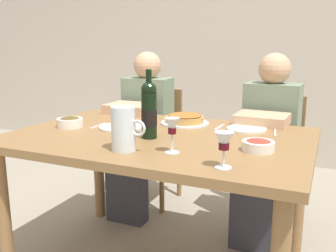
# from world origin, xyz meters

# --- Properties ---
(back_wall) EXTENTS (8.00, 0.10, 2.80)m
(back_wall) POSITION_xyz_m (0.00, 2.24, 1.40)
(back_wall) COLOR beige
(back_wall) RESTS_ON ground
(dining_table) EXTENTS (1.50, 1.00, 0.76)m
(dining_table) POSITION_xyz_m (0.00, 0.00, 0.67)
(dining_table) COLOR olive
(dining_table) RESTS_ON ground
(wine_bottle) EXTENTS (0.08, 0.08, 0.34)m
(wine_bottle) POSITION_xyz_m (-0.02, -0.08, 0.90)
(wine_bottle) COLOR black
(wine_bottle) RESTS_ON dining_table
(water_pitcher) EXTENTS (0.16, 0.11, 0.19)m
(water_pitcher) POSITION_xyz_m (-0.02, -0.32, 0.85)
(water_pitcher) COLOR silver
(water_pitcher) RESTS_ON dining_table
(baked_tart) EXTENTS (0.28, 0.28, 0.06)m
(baked_tart) POSITION_xyz_m (0.02, 0.30, 0.79)
(baked_tart) COLOR silver
(baked_tart) RESTS_ON dining_table
(salad_bowl) EXTENTS (0.14, 0.14, 0.05)m
(salad_bowl) POSITION_xyz_m (0.52, -0.09, 0.79)
(salad_bowl) COLOR white
(salad_bowl) RESTS_ON dining_table
(olive_bowl) EXTENTS (0.14, 0.14, 0.06)m
(olive_bowl) POSITION_xyz_m (-0.53, -0.04, 0.79)
(olive_bowl) COLOR white
(olive_bowl) RESTS_ON dining_table
(wine_glass_left_diner) EXTENTS (0.06, 0.06, 0.15)m
(wine_glass_left_diner) POSITION_xyz_m (0.19, -0.27, 0.87)
(wine_glass_left_diner) COLOR silver
(wine_glass_left_diner) RESTS_ON dining_table
(wine_glass_right_diner) EXTENTS (0.07, 0.07, 0.14)m
(wine_glass_right_diner) POSITION_xyz_m (0.44, -0.37, 0.86)
(wine_glass_right_diner) COLOR silver
(wine_glass_right_diner) RESTS_ON dining_table
(dinner_plate_left_setting) EXTENTS (0.24, 0.24, 0.01)m
(dinner_plate_left_setting) POSITION_xyz_m (-0.25, 0.05, 0.77)
(dinner_plate_left_setting) COLOR silver
(dinner_plate_left_setting) RESTS_ON dining_table
(dinner_plate_right_setting) EXTENTS (0.21, 0.21, 0.01)m
(dinner_plate_right_setting) POSITION_xyz_m (0.39, 0.28, 0.77)
(dinner_plate_right_setting) COLOR silver
(dinner_plate_right_setting) RESTS_ON dining_table
(fork_left_setting) EXTENTS (0.02, 0.16, 0.00)m
(fork_left_setting) POSITION_xyz_m (-0.40, 0.05, 0.76)
(fork_left_setting) COLOR silver
(fork_left_setting) RESTS_ON dining_table
(knife_left_setting) EXTENTS (0.02, 0.18, 0.00)m
(knife_left_setting) POSITION_xyz_m (-0.10, 0.05, 0.76)
(knife_left_setting) COLOR silver
(knife_left_setting) RESTS_ON dining_table
(knife_right_setting) EXTENTS (0.03, 0.18, 0.00)m
(knife_right_setting) POSITION_xyz_m (0.54, 0.28, 0.76)
(knife_right_setting) COLOR silver
(knife_right_setting) RESTS_ON dining_table
(spoon_right_setting) EXTENTS (0.02, 0.16, 0.00)m
(spoon_right_setting) POSITION_xyz_m (0.24, 0.28, 0.76)
(spoon_right_setting) COLOR silver
(spoon_right_setting) RESTS_ON dining_table
(chair_left) EXTENTS (0.40, 0.40, 0.87)m
(chair_left) POSITION_xyz_m (-0.45, 0.89, 0.50)
(chair_left) COLOR olive
(chair_left) RESTS_ON ground
(diner_left) EXTENTS (0.34, 0.50, 1.16)m
(diner_left) POSITION_xyz_m (-0.45, 0.65, 0.62)
(diner_left) COLOR gray
(diner_left) RESTS_ON ground
(chair_right) EXTENTS (0.42, 0.42, 0.87)m
(chair_right) POSITION_xyz_m (0.45, 0.87, 0.50)
(chair_right) COLOR olive
(chair_right) RESTS_ON ground
(diner_right) EXTENTS (0.35, 0.52, 1.16)m
(diner_right) POSITION_xyz_m (0.44, 0.63, 0.62)
(diner_right) COLOR gray
(diner_right) RESTS_ON ground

